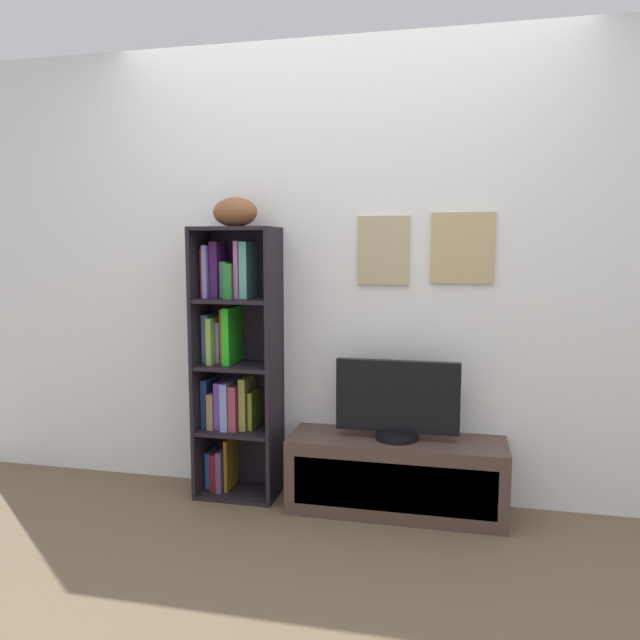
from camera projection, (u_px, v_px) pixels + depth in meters
ground at (288, 607)px, 2.37m from camera, size 5.20×5.20×0.04m
back_wall at (342, 273)px, 3.31m from camera, size 4.80×0.08×2.47m
bookshelf at (233, 362)px, 3.36m from camera, size 0.44×0.30×1.48m
football at (235, 212)px, 3.22m from camera, size 0.28×0.20×0.16m
tv_stand at (396, 475)px, 3.16m from camera, size 1.12×0.36×0.39m
television at (397, 401)px, 3.11m from camera, size 0.63×0.22×0.41m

